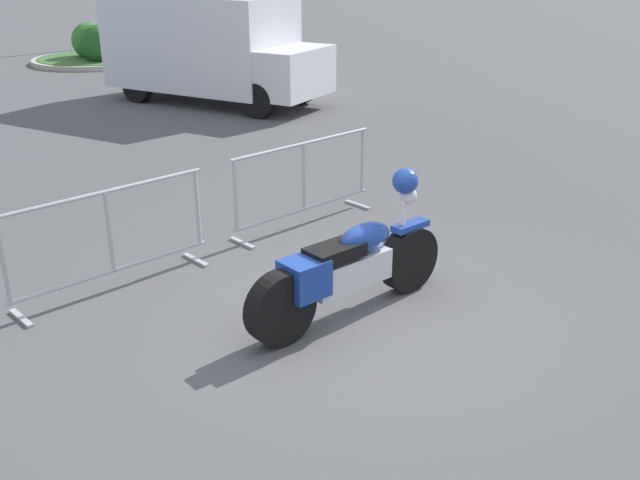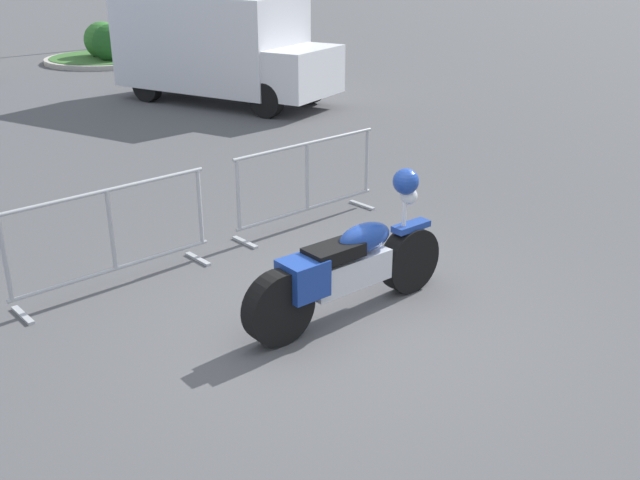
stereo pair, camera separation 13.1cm
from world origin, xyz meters
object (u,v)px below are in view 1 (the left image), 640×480
Objects in this scene: crowd_barrier_near at (110,239)px; crowd_barrier_far at (304,182)px; motorcycle at (350,266)px; delivery_van at (209,46)px.

crowd_barrier_near and crowd_barrier_far have the same top height.
crowd_barrier_near is 1.00× the size of crowd_barrier_far.
motorcycle is at bearing -57.18° from crowd_barrier_near.
delivery_van reaches higher than crowd_barrier_near.
motorcycle reaches higher than crowd_barrier_near.
delivery_van is (5.10, 9.21, 0.74)m from motorcycle.
delivery_van is at bearing 47.97° from crowd_barrier_near.
crowd_barrier_far is (1.33, 2.07, 0.05)m from motorcycle.
delivery_van reaches higher than motorcycle.
crowd_barrier_near is at bearing 126.18° from motorcycle.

